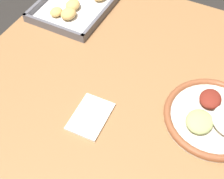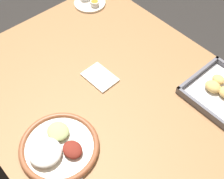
{
  "view_description": "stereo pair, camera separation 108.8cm",
  "coord_description": "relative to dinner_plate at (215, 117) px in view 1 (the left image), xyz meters",
  "views": [
    {
      "loc": [
        -0.47,
        -0.25,
        1.47
      ],
      "look_at": [
        0.02,
        0.0,
        0.77
      ],
      "focal_mm": 50.0,
      "sensor_mm": 36.0,
      "label": 1
    },
    {
      "loc": [
        0.57,
        -0.48,
        1.69
      ],
      "look_at": [
        0.02,
        0.0,
        0.77
      ],
      "focal_mm": 50.0,
      "sensor_mm": 36.0,
      "label": 2
    }
  ],
  "objects": [
    {
      "name": "dining_table",
      "position": [
        -0.08,
        0.29,
        -0.12
      ],
      "size": [
        1.15,
        0.94,
        0.74
      ],
      "color": "olive",
      "rests_on": "ground_plane"
    },
    {
      "name": "dinner_plate",
      "position": [
        0.0,
        0.0,
        0.0
      ],
      "size": [
        0.27,
        0.27,
        0.05
      ],
      "color": "beige",
      "rests_on": "dining_table"
    },
    {
      "name": "baking_tray",
      "position": [
        0.27,
        0.6,
        -0.0
      ],
      "size": [
        0.35,
        0.25,
        0.04
      ],
      "color": "#595960",
      "rests_on": "dining_table"
    },
    {
      "name": "napkin",
      "position": [
        -0.15,
        0.31,
        -0.01
      ],
      "size": [
        0.14,
        0.1,
        0.01
      ],
      "color": "silver",
      "rests_on": "dining_table"
    }
  ]
}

